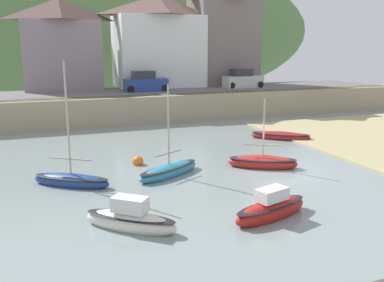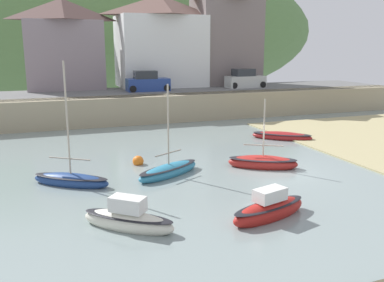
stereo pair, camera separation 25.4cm
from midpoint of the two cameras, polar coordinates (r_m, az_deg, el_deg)
name	(u,v)px [view 1 (the left image)]	position (r m, az deg, el deg)	size (l,w,h in m)	color
quay_seawall	(175,105)	(39.02, -2.55, 4.86)	(48.00, 9.40, 2.40)	tan
hillside_backdrop	(89,30)	(75.10, -13.83, 14.33)	(80.00, 44.00, 26.48)	#5A8247
waterfront_building_left	(61,44)	(44.56, -17.37, 12.40)	(7.68, 4.63, 8.77)	gray
waterfront_building_centre	(158,41)	(46.25, -4.74, 13.29)	(9.23, 6.27, 9.44)	silver
waterfront_building_right	(223,32)	(48.90, 4.10, 14.42)	(7.23, 5.44, 11.36)	slate
sailboat_tall_mast	(130,220)	(16.17, -8.74, -10.45)	(3.47, 3.14, 1.44)	silver
rowboat_small_beached	(280,136)	(31.69, 11.61, 0.68)	(4.24, 3.73, 0.69)	maroon
motorboat_with_cabin	(263,162)	(24.09, 9.19, -2.85)	(4.01, 3.06, 4.05)	#A3221E
sailboat_far_left	(271,209)	(17.23, 10.19, -9.01)	(3.87, 2.03, 1.43)	#AA1F1A
dinghy_open_wooden	(71,180)	(21.56, -16.28, -5.07)	(3.89, 3.18, 6.18)	navy
sailboat_blue_trim	(169,170)	(22.33, -3.44, -3.99)	(4.19, 3.05, 4.97)	teal
parked_car_near_slipway	(145,83)	(41.35, -6.50, 7.81)	(4.13, 1.82, 1.95)	navy
parked_car_by_wall	(243,80)	(45.06, 6.66, 8.20)	(4.15, 1.83, 1.95)	#B9BDB8
mooring_buoy	(138,161)	(24.53, -7.60, -2.73)	(0.64, 0.64, 0.64)	orange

